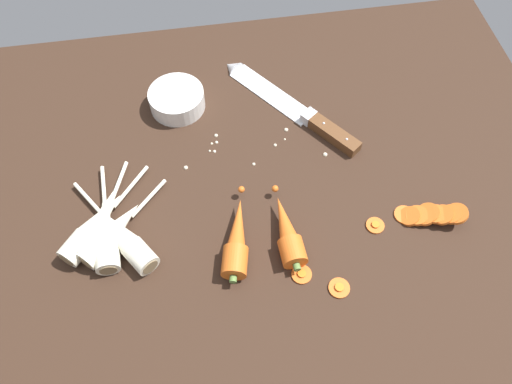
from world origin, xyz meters
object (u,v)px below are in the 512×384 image
object	(u,v)px
parsnip_outer	(124,237)
carrot_slice_stray_near	(339,288)
prep_bowl	(177,99)
carrot_slice_stray_mid	(375,225)
parsnip_mid_right	(94,227)
carrot_slice_stray_far	(302,274)
parsnip_back	(112,233)
whole_carrot	(237,239)
parsnip_mid_left	(106,233)
parsnip_front	(101,223)
whole_carrot_second	(287,232)
carrot_slice_stack	(430,215)
chefs_knife	(287,103)

from	to	relation	value
parsnip_outer	carrot_slice_stray_near	bearing A→B (deg)	-22.13
prep_bowl	carrot_slice_stray_mid	bearing A→B (deg)	-45.98
parsnip_outer	carrot_slice_stray_mid	size ratio (longest dim) A/B	6.29
parsnip_mid_right	carrot_slice_stray_near	bearing A→B (deg)	-23.18
carrot_slice_stray_far	parsnip_mid_right	bearing A→B (deg)	158.14
parsnip_back	carrot_slice_stray_mid	bearing A→B (deg)	-6.21
whole_carrot	carrot_slice_stray_mid	world-z (taller)	whole_carrot
parsnip_mid_right	carrot_slice_stray_far	bearing A→B (deg)	-21.86
parsnip_mid_left	carrot_slice_stray_near	bearing A→B (deg)	-22.24
parsnip_front	parsnip_back	bearing A→B (deg)	-47.41
carrot_slice_stray_mid	carrot_slice_stray_far	distance (cm)	16.00
whole_carrot_second	parsnip_outer	distance (cm)	27.41
carrot_slice_stray_mid	carrot_slice_stray_far	bearing A→B (deg)	-154.80
carrot_slice_stack	parsnip_front	bearing A→B (deg)	172.91
whole_carrot	parsnip_back	distance (cm)	21.00
parsnip_mid_right	carrot_slice_stray_far	xyz separation A→B (cm)	(33.19, -13.31, -1.62)
parsnip_mid_left	carrot_slice_stack	bearing A→B (deg)	-5.16
parsnip_mid_left	carrot_slice_stray_mid	xyz separation A→B (cm)	(45.76, -4.97, -1.62)
carrot_slice_stray_mid	prep_bowl	xyz separation A→B (cm)	(-31.69, 32.79, 1.79)
carrot_slice_stray_near	carrot_slice_stray_mid	bearing A→B (deg)	48.27
parsnip_front	prep_bowl	xyz separation A→B (cm)	(14.90, 25.82, 0.17)
whole_carrot	carrot_slice_stray_near	world-z (taller)	whole_carrot
carrot_slice_stack	carrot_slice_stray_mid	size ratio (longest dim) A/B	3.70
parsnip_front	whole_carrot	bearing A→B (deg)	-16.67
carrot_slice_stack	carrot_slice_stray_near	size ratio (longest dim) A/B	3.38
carrot_slice_stray_mid	carrot_slice_stray_near	bearing A→B (deg)	-131.73
carrot_slice_stray_near	parsnip_mid_left	bearing A→B (deg)	157.76
parsnip_mid_right	carrot_slice_stack	size ratio (longest dim) A/B	1.57
chefs_knife	carrot_slice_stray_mid	world-z (taller)	chefs_knife
parsnip_back	carrot_slice_stray_far	xyz separation A→B (cm)	(30.17, -11.67, -1.62)
chefs_knife	parsnip_front	xyz separation A→B (cm)	(-36.67, -22.63, 1.33)
carrot_slice_stray_far	carrot_slice_stack	bearing A→B (deg)	15.76
parsnip_front	carrot_slice_stray_mid	bearing A→B (deg)	-8.51
parsnip_mid_left	carrot_slice_stack	xyz separation A→B (cm)	(55.34, -5.00, -0.64)
whole_carrot_second	parsnip_mid_left	distance (cm)	30.51
parsnip_front	parsnip_mid_right	xyz separation A→B (cm)	(-1.08, -0.47, -0.00)
parsnip_mid_right	carrot_slice_stray_mid	bearing A→B (deg)	-7.77
parsnip_mid_left	carrot_slice_stray_far	distance (cm)	33.46
whole_carrot_second	parsnip_outer	bearing A→B (deg)	172.66
chefs_knife	carrot_slice_stray_near	bearing A→B (deg)	-88.63
parsnip_mid_left	parsnip_mid_right	world-z (taller)	same
parsnip_mid_left	carrot_slice_stray_far	size ratio (longest dim) A/B	6.36
chefs_knife	carrot_slice_stray_mid	distance (cm)	31.22
parsnip_front	parsnip_mid_right	world-z (taller)	same
whole_carrot	parsnip_front	world-z (taller)	whole_carrot
whole_carrot_second	parsnip_mid_right	xyz separation A→B (cm)	(-32.05, 6.32, -0.12)
whole_carrot	whole_carrot_second	bearing A→B (deg)	-0.44
whole_carrot	parsnip_mid_left	bearing A→B (deg)	167.66
chefs_knife	carrot_slice_stray_near	world-z (taller)	chefs_knife
parsnip_mid_left	parsnip_mid_right	xyz separation A→B (cm)	(-1.92, 1.53, -0.00)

